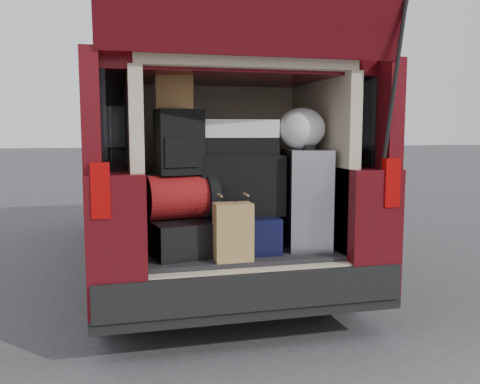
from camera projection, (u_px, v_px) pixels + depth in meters
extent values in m
plane|color=#343436|center=(242.00, 334.00, 3.35)|extent=(80.00, 80.00, 0.00)
cylinder|color=black|center=(113.00, 279.00, 3.50)|extent=(0.24, 0.64, 0.64)
cylinder|color=black|center=(333.00, 264.00, 3.89)|extent=(0.24, 0.64, 0.64)
cylinder|color=black|center=(113.00, 209.00, 6.68)|extent=(0.24, 0.64, 0.64)
cylinder|color=black|center=(234.00, 204.00, 7.07)|extent=(0.24, 0.64, 0.64)
cube|color=black|center=(194.00, 234.00, 5.32)|extent=(1.90, 4.85, 0.08)
cube|color=#4C0C12|center=(115.00, 195.00, 5.08)|extent=(0.33, 4.85, 0.80)
cube|color=#4C0C12|center=(265.00, 190.00, 5.45)|extent=(0.33, 4.85, 0.80)
cube|color=#4C0C12|center=(192.00, 92.00, 5.14)|extent=(1.82, 4.46, 0.10)
cube|color=black|center=(103.00, 120.00, 4.87)|extent=(0.12, 4.25, 0.68)
cube|color=black|center=(277.00, 121.00, 5.29)|extent=(0.12, 4.25, 0.68)
cube|color=black|center=(254.00, 289.00, 3.02)|extent=(1.86, 0.16, 0.22)
cube|color=#990505|center=(101.00, 190.00, 2.70)|extent=(0.10, 0.06, 0.30)
cube|color=#990505|center=(391.00, 183.00, 3.11)|extent=(0.10, 0.06, 0.30)
cube|color=black|center=(232.00, 248.00, 3.55)|extent=(1.24, 1.05, 0.06)
cube|color=#B8A68D|center=(134.00, 163.00, 3.32)|extent=(0.08, 1.05, 1.15)
cube|color=#B8A68D|center=(322.00, 160.00, 3.64)|extent=(0.08, 1.05, 1.15)
cube|color=#B8A68D|center=(216.00, 158.00, 4.01)|extent=(1.34, 0.06, 1.15)
cube|color=#B8A68D|center=(232.00, 72.00, 3.41)|extent=(1.34, 1.05, 0.06)
cylinder|color=black|center=(398.00, 77.00, 2.97)|extent=(0.02, 0.90, 0.76)
cube|color=black|center=(232.00, 282.00, 3.58)|extent=(1.24, 1.05, 0.55)
cube|color=black|center=(179.00, 235.00, 3.30)|extent=(0.50, 0.62, 0.22)
cube|color=black|center=(241.00, 231.00, 3.41)|extent=(0.47, 0.57, 0.23)
cube|color=silver|center=(306.00, 198.00, 3.44)|extent=(0.35, 0.48, 0.66)
cube|color=#A77E4B|center=(233.00, 232.00, 3.08)|extent=(0.23, 0.15, 0.35)
cube|color=maroon|center=(181.00, 197.00, 3.27)|extent=(0.48, 0.35, 0.29)
cube|color=black|center=(243.00, 184.00, 3.41)|extent=(0.60, 0.43, 0.39)
cube|color=black|center=(179.00, 142.00, 3.24)|extent=(0.32, 0.23, 0.42)
cube|color=white|center=(237.00, 137.00, 3.41)|extent=(0.55, 0.32, 0.23)
cube|color=brown|center=(176.00, 93.00, 3.23)|extent=(0.26, 0.23, 0.21)
ellipsoid|color=white|center=(302.00, 129.00, 3.39)|extent=(0.37, 0.36, 0.28)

